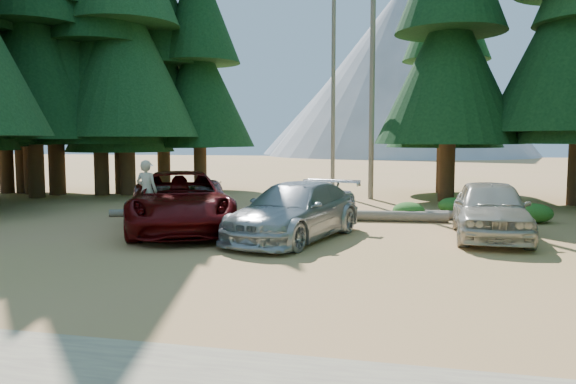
{
  "coord_description": "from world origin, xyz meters",
  "views": [
    {
      "loc": [
        2.87,
        -11.5,
        2.74
      ],
      "look_at": [
        -0.7,
        3.97,
        1.25
      ],
      "focal_mm": 35.0,
      "sensor_mm": 36.0,
      "label": 1
    }
  ],
  "objects_px": {
    "silver_minivan_center": "(295,211)",
    "log_left": "(162,212)",
    "log_mid": "(454,215)",
    "log_right": "(363,216)",
    "frisbee_player": "(147,191)",
    "silver_minivan_right": "(490,209)",
    "red_pickup": "(180,201)"
  },
  "relations": [
    {
      "from": "silver_minivan_center",
      "to": "log_left",
      "type": "height_order",
      "value": "silver_minivan_center"
    },
    {
      "from": "log_mid",
      "to": "log_right",
      "type": "xyz_separation_m",
      "value": [
        -2.99,
        -0.97,
        0.02
      ]
    },
    {
      "from": "frisbee_player",
      "to": "log_mid",
      "type": "height_order",
      "value": "frisbee_player"
    },
    {
      "from": "log_mid",
      "to": "log_left",
      "type": "bearing_deg",
      "value": -174.83
    },
    {
      "from": "frisbee_player",
      "to": "log_mid",
      "type": "bearing_deg",
      "value": -143.74
    },
    {
      "from": "frisbee_player",
      "to": "log_right",
      "type": "distance_m",
      "value": 7.25
    },
    {
      "from": "silver_minivan_right",
      "to": "log_mid",
      "type": "relative_size",
      "value": 1.26
    },
    {
      "from": "frisbee_player",
      "to": "log_mid",
      "type": "relative_size",
      "value": 0.47
    },
    {
      "from": "silver_minivan_center",
      "to": "silver_minivan_right",
      "type": "bearing_deg",
      "value": 29.7
    },
    {
      "from": "log_left",
      "to": "log_mid",
      "type": "distance_m",
      "value": 10.25
    },
    {
      "from": "silver_minivan_right",
      "to": "log_mid",
      "type": "bearing_deg",
      "value": 103.37
    },
    {
      "from": "red_pickup",
      "to": "log_right",
      "type": "height_order",
      "value": "red_pickup"
    },
    {
      "from": "silver_minivan_center",
      "to": "frisbee_player",
      "type": "distance_m",
      "value": 4.27
    },
    {
      "from": "log_left",
      "to": "log_right",
      "type": "relative_size",
      "value": 0.66
    },
    {
      "from": "log_mid",
      "to": "silver_minivan_center",
      "type": "bearing_deg",
      "value": -135.19
    },
    {
      "from": "red_pickup",
      "to": "silver_minivan_center",
      "type": "distance_m",
      "value": 3.72
    },
    {
      "from": "red_pickup",
      "to": "log_right",
      "type": "distance_m",
      "value": 6.17
    },
    {
      "from": "silver_minivan_center",
      "to": "frisbee_player",
      "type": "xyz_separation_m",
      "value": [
        -4.22,
        -0.4,
        0.5
      ]
    },
    {
      "from": "log_left",
      "to": "silver_minivan_center",
      "type": "bearing_deg",
      "value": -54.32
    },
    {
      "from": "frisbee_player",
      "to": "log_left",
      "type": "bearing_deg",
      "value": -64.74
    },
    {
      "from": "red_pickup",
      "to": "log_right",
      "type": "xyz_separation_m",
      "value": [
        5.2,
        3.25,
        -0.71
      ]
    },
    {
      "from": "red_pickup",
      "to": "frisbee_player",
      "type": "distance_m",
      "value": 1.23
    },
    {
      "from": "red_pickup",
      "to": "silver_minivan_right",
      "type": "distance_m",
      "value": 8.96
    },
    {
      "from": "log_mid",
      "to": "silver_minivan_right",
      "type": "bearing_deg",
      "value": -80.15
    },
    {
      "from": "silver_minivan_right",
      "to": "frisbee_player",
      "type": "bearing_deg",
      "value": -168.29
    },
    {
      "from": "log_left",
      "to": "log_mid",
      "type": "xyz_separation_m",
      "value": [
        10.17,
        1.32,
        0.02
      ]
    },
    {
      "from": "silver_minivan_center",
      "to": "frisbee_player",
      "type": "height_order",
      "value": "frisbee_player"
    },
    {
      "from": "red_pickup",
      "to": "frisbee_player",
      "type": "relative_size",
      "value": 3.59
    },
    {
      "from": "frisbee_player",
      "to": "log_left",
      "type": "relative_size",
      "value": 0.48
    },
    {
      "from": "silver_minivan_center",
      "to": "log_mid",
      "type": "xyz_separation_m",
      "value": [
        4.52,
        4.85,
        -0.62
      ]
    },
    {
      "from": "log_left",
      "to": "log_right",
      "type": "bearing_deg",
      "value": -19.59
    },
    {
      "from": "silver_minivan_right",
      "to": "log_left",
      "type": "relative_size",
      "value": 1.3
    }
  ]
}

